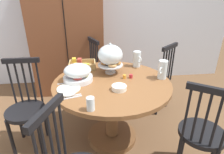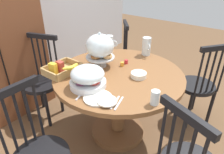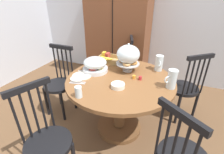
# 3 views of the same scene
# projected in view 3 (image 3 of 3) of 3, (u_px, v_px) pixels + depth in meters

# --- Properties ---
(ground_plane) EXTENTS (10.00, 10.00, 0.00)m
(ground_plane) POSITION_uv_depth(u_px,v_px,m) (113.00, 136.00, 2.08)
(ground_plane) COLOR brown
(wall_back) EXTENTS (4.80, 0.06, 2.60)m
(wall_back) POSITION_uv_depth(u_px,v_px,m) (153.00, 10.00, 2.97)
(wall_back) COLOR silver
(wall_back) RESTS_ON ground_plane
(wooden_armoire) EXTENTS (1.18, 0.60, 1.96)m
(wooden_armoire) POSITION_uv_depth(u_px,v_px,m) (118.00, 29.00, 3.03)
(wooden_armoire) COLOR brown
(wooden_armoire) RESTS_ON ground_plane
(dining_table) EXTENTS (1.21, 1.21, 0.74)m
(dining_table) POSITION_uv_depth(u_px,v_px,m) (120.00, 94.00, 1.95)
(dining_table) COLOR brown
(dining_table) RESTS_ON ground_plane
(windsor_chair_near_window) EXTENTS (0.47, 0.47, 0.97)m
(windsor_chair_near_window) POSITION_uv_depth(u_px,v_px,m) (184.00, 89.00, 2.21)
(windsor_chair_near_window) COLOR black
(windsor_chair_near_window) RESTS_ON ground_plane
(windsor_chair_by_cabinet) EXTENTS (0.43, 0.43, 0.97)m
(windsor_chair_by_cabinet) POSITION_uv_depth(u_px,v_px,m) (122.00, 68.00, 2.79)
(windsor_chair_by_cabinet) COLOR black
(windsor_chair_by_cabinet) RESTS_ON ground_plane
(windsor_chair_facing_door) EXTENTS (0.40, 0.40, 0.97)m
(windsor_chair_facing_door) POSITION_uv_depth(u_px,v_px,m) (60.00, 84.00, 2.32)
(windsor_chair_facing_door) COLOR black
(windsor_chair_facing_door) RESTS_ON ground_plane
(windsor_chair_far_side) EXTENTS (0.43, 0.43, 0.97)m
(windsor_chair_far_side) POSITION_uv_depth(u_px,v_px,m) (47.00, 142.00, 1.43)
(windsor_chair_far_side) COLOR black
(windsor_chair_far_side) RESTS_ON ground_plane
(pastry_stand_with_dome) EXTENTS (0.28, 0.28, 0.34)m
(pastry_stand_with_dome) POSITION_uv_depth(u_px,v_px,m) (128.00, 55.00, 1.95)
(pastry_stand_with_dome) COLOR silver
(pastry_stand_with_dome) RESTS_ON dining_table
(fruit_platter_covered) EXTENTS (0.30, 0.30, 0.18)m
(fruit_platter_covered) POSITION_uv_depth(u_px,v_px,m) (95.00, 65.00, 1.98)
(fruit_platter_covered) COLOR silver
(fruit_platter_covered) RESTS_ON dining_table
(orange_juice_pitcher) EXTENTS (0.09, 0.17, 0.19)m
(orange_juice_pitcher) POSITION_uv_depth(u_px,v_px,m) (159.00, 64.00, 2.01)
(orange_juice_pitcher) COLOR silver
(orange_juice_pitcher) RESTS_ON dining_table
(milk_pitcher) EXTENTS (0.13, 0.15, 0.20)m
(milk_pitcher) POSITION_uv_depth(u_px,v_px,m) (172.00, 80.00, 1.64)
(milk_pitcher) COLOR silver
(milk_pitcher) RESTS_ON dining_table
(cereal_basket) EXTENTS (0.32, 0.30, 0.12)m
(cereal_basket) POSITION_uv_depth(u_px,v_px,m) (109.00, 59.00, 2.28)
(cereal_basket) COLOR tan
(cereal_basket) RESTS_ON dining_table
(china_plate_large) EXTENTS (0.22, 0.22, 0.01)m
(china_plate_large) POSITION_uv_depth(u_px,v_px,m) (82.00, 76.00, 1.90)
(china_plate_large) COLOR white
(china_plate_large) RESTS_ON dining_table
(china_plate_small) EXTENTS (0.15, 0.15, 0.01)m
(china_plate_small) POSITION_uv_depth(u_px,v_px,m) (77.00, 78.00, 1.82)
(china_plate_small) COLOR white
(china_plate_small) RESTS_ON china_plate_large
(cereal_bowl) EXTENTS (0.14, 0.14, 0.04)m
(cereal_bowl) POSITION_uv_depth(u_px,v_px,m) (118.00, 86.00, 1.68)
(cereal_bowl) COLOR white
(cereal_bowl) RESTS_ON dining_table
(drinking_glass) EXTENTS (0.06, 0.06, 0.11)m
(drinking_glass) POSITION_uv_depth(u_px,v_px,m) (78.00, 92.00, 1.51)
(drinking_glass) COLOR silver
(drinking_glass) RESTS_ON dining_table
(jam_jar_strawberry) EXTENTS (0.04, 0.04, 0.04)m
(jam_jar_strawberry) POSITION_uv_depth(u_px,v_px,m) (140.00, 78.00, 1.82)
(jam_jar_strawberry) COLOR #B7282D
(jam_jar_strawberry) RESTS_ON dining_table
(jam_jar_apricot) EXTENTS (0.04, 0.04, 0.04)m
(jam_jar_apricot) POSITION_uv_depth(u_px,v_px,m) (134.00, 77.00, 1.85)
(jam_jar_apricot) COLOR orange
(jam_jar_apricot) RESTS_ON dining_table
(table_knife) EXTENTS (0.17, 0.06, 0.01)m
(table_knife) POSITION_uv_depth(u_px,v_px,m) (78.00, 82.00, 1.78)
(table_knife) COLOR silver
(table_knife) RESTS_ON dining_table
(dinner_fork) EXTENTS (0.17, 0.06, 0.01)m
(dinner_fork) POSITION_uv_depth(u_px,v_px,m) (77.00, 83.00, 1.76)
(dinner_fork) COLOR silver
(dinner_fork) RESTS_ON dining_table
(soup_spoon) EXTENTS (0.17, 0.06, 0.01)m
(soup_spoon) POSITION_uv_depth(u_px,v_px,m) (85.00, 71.00, 2.03)
(soup_spoon) COLOR silver
(soup_spoon) RESTS_ON dining_table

